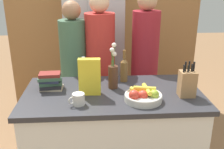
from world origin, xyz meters
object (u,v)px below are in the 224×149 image
flower_vase (113,73)px  bottle_oil (124,69)px  knife_block (187,83)px  person_at_sink (74,68)px  refrigerator (95,45)px  book_stack (51,81)px  person_in_red_tee (145,61)px  fruit_bowl (143,96)px  person_in_blue (100,64)px  coffee_mug (78,99)px  bottle_vinegar (84,72)px  cereal_box (90,77)px

flower_vase → bottle_oil: (0.11, 0.15, -0.02)m
knife_block → person_at_sink: bearing=139.9°
refrigerator → book_stack: (-0.37, -1.28, 0.02)m
bottle_oil → person_in_red_tee: 0.54m
person_at_sink → person_in_red_tee: bearing=-13.8°
fruit_bowl → knife_block: 0.37m
knife_block → person_in_blue: (-0.66, 0.78, -0.08)m
refrigerator → coffee_mug: 1.60m
book_stack → person_in_red_tee: bearing=33.4°
person_at_sink → coffee_mug: bearing=-99.4°
refrigerator → bottle_vinegar: size_ratio=8.70×
flower_vase → bottle_oil: flower_vase is taller
cereal_box → person_in_blue: person_in_blue is taller
cereal_box → knife_block: bearing=-6.3°
person_at_sink → person_in_red_tee: person_in_red_tee is taller
knife_block → person_in_blue: bearing=130.3°
refrigerator → fruit_bowl: bearing=-77.0°
knife_block → cereal_box: size_ratio=0.96×
flower_vase → person_in_red_tee: bearing=57.7°
knife_block → book_stack: bearing=169.1°
fruit_bowl → bottle_oil: 0.43m
bottle_vinegar → person_in_blue: bearing=69.0°
bottle_oil → person_at_sink: (-0.48, 0.44, -0.13)m
coffee_mug → person_in_red_tee: bearing=54.0°
refrigerator → person_at_sink: size_ratio=1.23×
bottle_vinegar → person_at_sink: bearing=105.9°
flower_vase → coffee_mug: (-0.28, -0.30, -0.09)m
bottle_oil → bottle_vinegar: bottle_oil is taller
refrigerator → cereal_box: 1.41m
book_stack → bottle_vinegar: bottle_vinegar is taller
bottle_oil → bottle_vinegar: size_ratio=1.27×
cereal_box → book_stack: (-0.33, 0.13, -0.08)m
flower_vase → bottle_oil: bearing=53.8°
knife_block → flower_vase: (-0.57, 0.20, 0.02)m
fruit_bowl → bottle_vinegar: (-0.46, 0.44, 0.05)m
refrigerator → flower_vase: (0.15, -1.29, 0.08)m
bottle_vinegar → coffee_mug: bearing=-93.2°
person_in_red_tee → person_at_sink: bearing=-173.7°
person_in_blue → book_stack: bearing=-151.5°
bottle_oil → book_stack: bearing=-167.5°
refrigerator → knife_block: refrigerator is taller
refrigerator → fruit_bowl: (0.36, -1.56, -0.01)m
coffee_mug → bottle_vinegar: 0.47m
fruit_bowl → coffee_mug: (-0.49, -0.03, 0.00)m
refrigerator → person_at_sink: bearing=-107.2°
book_stack → person_in_red_tee: 1.08m
refrigerator → bottle_vinegar: refrigerator is taller
flower_vase → person_at_sink: (-0.37, 0.59, -0.15)m
refrigerator → person_in_red_tee: refrigerator is taller
knife_block → book_stack: size_ratio=1.38×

